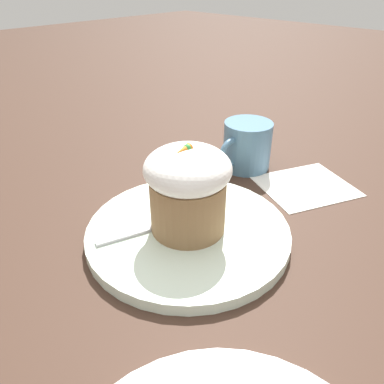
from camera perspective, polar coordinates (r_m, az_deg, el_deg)
name	(u,v)px	position (r m, az deg, el deg)	size (l,w,h in m)	color
ground_plane	(188,237)	(0.49, -0.60, -6.81)	(4.00, 4.00, 0.00)	#3D281E
dessert_plate	(188,232)	(0.48, -0.60, -6.10)	(0.26, 0.26, 0.01)	silver
carrot_cake	(192,188)	(0.44, 0.00, 0.69)	(0.10, 0.10, 0.12)	olive
spoon	(164,224)	(0.48, -4.36, -4.87)	(0.12, 0.06, 0.01)	#B7B7BC
coffee_cup	(246,146)	(0.64, 8.27, 6.99)	(0.11, 0.08, 0.08)	teal
paper_napkin	(306,186)	(0.62, 16.91, 0.92)	(0.17, 0.16, 0.00)	white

